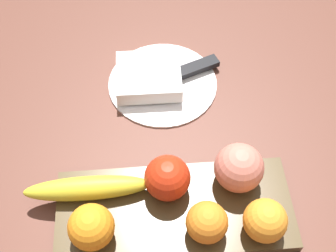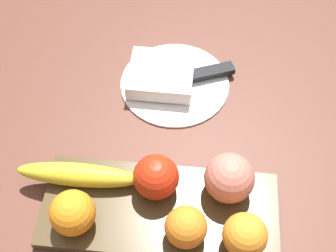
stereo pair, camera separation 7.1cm
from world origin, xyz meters
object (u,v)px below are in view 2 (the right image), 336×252
orange_near_banana (245,235)px  banana (78,175)px  knife (202,74)px  peach (229,178)px  orange_near_apple (186,227)px  apple (156,177)px  dinner_plate (175,83)px  orange_center (73,213)px  fruit_tray (160,210)px  folded_napkin (161,75)px

orange_near_banana → banana: bearing=-17.0°
banana → orange_near_banana: bearing=-17.2°
knife → peach: bearing=80.7°
orange_near_apple → apple: bearing=-55.2°
peach → dinner_plate: 0.25m
orange_near_banana → knife: orange_near_banana is taller
apple → orange_center: (0.11, 0.07, -0.00)m
peach → knife: peach is taller
fruit_tray → folded_napkin: folded_napkin is taller
fruit_tray → knife: knife is taller
orange_near_banana → folded_napkin: (0.15, -0.30, -0.03)m
dinner_plate → fruit_tray: bearing=90.0°
orange_near_apple → peach: 0.10m
apple → orange_near_apple: apple is taller
apple → knife: 0.25m
orange_near_apple → fruit_tray: bearing=-43.2°
fruit_tray → folded_napkin: (0.03, -0.26, 0.01)m
knife → orange_near_banana: bearing=81.7°
orange_near_apple → folded_napkin: size_ratio=0.52×
peach → knife: (0.05, -0.24, -0.04)m
banana → folded_napkin: 0.25m
dinner_plate → orange_near_banana: bearing=112.2°
peach → dinner_plate: peach is taller
orange_near_apple → orange_near_banana: orange_near_banana is taller
knife → fruit_tray: bearing=58.6°
orange_center → dinner_plate: size_ratio=0.33×
orange_near_banana → folded_napkin: bearing=-63.9°
folded_napkin → peach: bearing=119.7°
fruit_tray → orange_center: 0.13m
orange_center → peach: 0.23m
folded_napkin → knife: (-0.07, -0.02, -0.01)m
orange_near_banana → dinner_plate: bearing=-67.8°
dinner_plate → knife: knife is taller
banana → orange_near_apple: orange_near_apple is taller
banana → apple: bearing=-0.6°
dinner_plate → knife: (-0.05, -0.02, 0.01)m
banana → knife: banana is taller
dinner_plate → knife: bearing=-160.7°
fruit_tray → peach: size_ratio=4.73×
apple → dinner_plate: apple is taller
apple → banana: bearing=-0.4°
orange_near_apple → knife: orange_near_apple is taller
orange_near_apple → dinner_plate: orange_near_apple is taller
orange_center → dinner_plate: 0.32m
fruit_tray → knife: (-0.05, -0.28, 0.00)m
orange_near_apple → dinner_plate: 0.30m
banana → orange_center: (-0.01, 0.07, 0.01)m
fruit_tray → peach: peach is taller
peach → dinner_plate: (0.10, -0.22, -0.05)m
fruit_tray → folded_napkin: 0.26m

